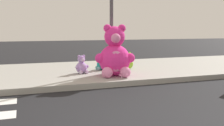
# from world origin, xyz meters

# --- Properties ---
(sidewalk) EXTENTS (28.00, 4.40, 0.15)m
(sidewalk) POSITION_xyz_m (0.00, 5.20, 0.07)
(sidewalk) COLOR #9E9B93
(sidewalk) RESTS_ON ground_plane
(sign_pole) EXTENTS (0.56, 0.11, 3.20)m
(sign_pole) POSITION_xyz_m (1.00, 4.40, 1.85)
(sign_pole) COLOR #4C4C51
(sign_pole) RESTS_ON sidewalk
(plush_pink_large) EXTENTS (1.11, 1.03, 1.46)m
(plush_pink_large) POSITION_xyz_m (0.89, 3.81, 0.74)
(plush_pink_large) COLOR #F22D93
(plush_pink_large) RESTS_ON sidewalk
(plush_lime) EXTENTS (0.40, 0.41, 0.57)m
(plush_lime) POSITION_xyz_m (1.75, 4.89, 0.38)
(plush_lime) COLOR #8CD133
(plush_lime) RESTS_ON sidewalk
(plush_lavender) EXTENTS (0.42, 0.39, 0.56)m
(plush_lavender) POSITION_xyz_m (0.09, 4.52, 0.37)
(plush_lavender) COLOR #B28CD8
(plush_lavender) RESTS_ON sidewalk
(plush_teal) EXTENTS (0.40, 0.46, 0.59)m
(plush_teal) POSITION_xyz_m (0.86, 4.98, 0.39)
(plush_teal) COLOR teal
(plush_teal) RESTS_ON sidewalk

